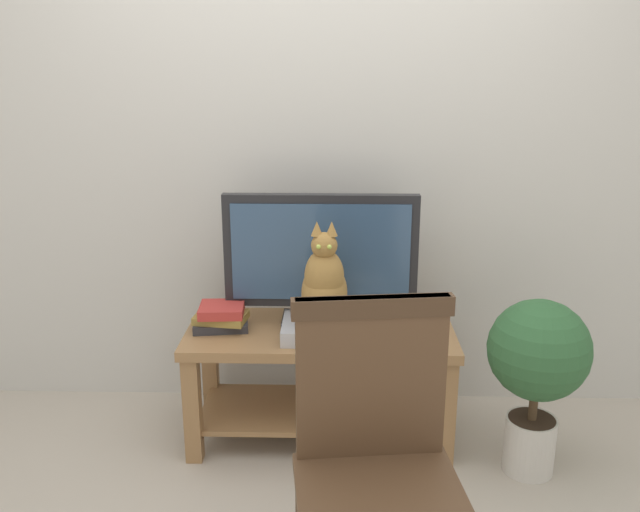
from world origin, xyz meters
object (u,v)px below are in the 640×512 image
(media_box, at_px, (324,328))
(cat, at_px, (325,285))
(potted_plant, at_px, (538,364))
(tv, at_px, (321,257))
(book_stack, at_px, (221,317))
(wooden_chair, at_px, (377,452))
(tv_stand, at_px, (320,363))

(media_box, height_order, cat, cat)
(potted_plant, bearing_deg, tv, 160.02)
(tv, bearing_deg, cat, -82.68)
(tv, bearing_deg, potted_plant, -19.98)
(tv, relative_size, potted_plant, 1.12)
(book_stack, bearing_deg, wooden_chair, -58.95)
(tv_stand, height_order, potted_plant, potted_plant)
(tv_stand, relative_size, potted_plant, 1.55)
(wooden_chair, relative_size, potted_plant, 1.35)
(wooden_chair, bearing_deg, book_stack, 121.05)
(tv_stand, xyz_separation_m, cat, (0.02, -0.08, 0.40))
(book_stack, xyz_separation_m, potted_plant, (1.32, -0.24, -0.09))
(book_stack, bearing_deg, cat, -9.16)
(media_box, distance_m, potted_plant, 0.89)
(potted_plant, bearing_deg, book_stack, 169.71)
(cat, xyz_separation_m, potted_plant, (0.87, -0.17, -0.27))
(cat, relative_size, potted_plant, 0.60)
(media_box, height_order, wooden_chair, wooden_chair)
(tv, relative_size, book_stack, 3.35)
(tv, height_order, wooden_chair, tv)
(media_box, xyz_separation_m, book_stack, (-0.46, 0.06, 0.02))
(tv_stand, height_order, cat, cat)
(book_stack, bearing_deg, potted_plant, -10.29)
(tv_stand, xyz_separation_m, potted_plant, (0.89, -0.25, 0.13))
(media_box, xyz_separation_m, potted_plant, (0.87, -0.18, -0.07))
(tv, distance_m, media_box, 0.31)
(book_stack, distance_m, potted_plant, 1.35)
(tv, relative_size, cat, 1.87)
(tv_stand, xyz_separation_m, book_stack, (-0.44, -0.01, 0.22))
(media_box, distance_m, wooden_chair, 1.00)
(cat, distance_m, potted_plant, 0.92)
(media_box, relative_size, potted_plant, 0.47)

